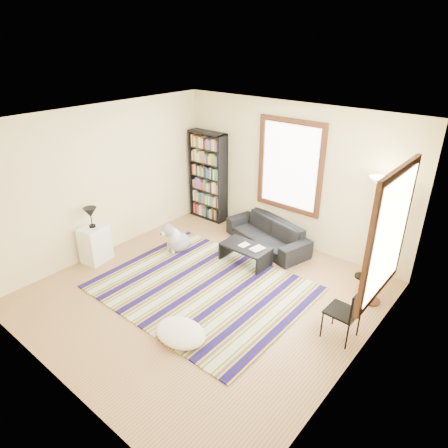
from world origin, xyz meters
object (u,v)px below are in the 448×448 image
Objects in this scene: bookshelf at (208,176)px; folding_chair at (342,312)px; sofa at (267,233)px; white_cabinet at (95,244)px; side_table at (374,288)px; floor_lamp at (370,230)px; floor_cushion at (181,333)px; dog at (178,236)px; coffee_table at (245,254)px.

folding_chair is (4.13, -1.85, -0.57)m from bookshelf.
sofa is 1.98m from bookshelf.
side_table is at bearing 14.06° from white_cabinet.
white_cabinet is (-4.09, -2.65, -0.58)m from floor_lamp.
folding_chair reaches higher than floor_cushion.
sofa reaches higher than floor_cushion.
side_table is at bearing -55.48° from floor_lamp.
side_table is 0.87× the size of dog.
side_table reaches higher than floor_cushion.
coffee_table is at bearing -69.81° from sofa.
coffee_table is 2.29m from floor_cushion.
bookshelf is at bearing 73.04° from white_cabinet.
folding_chair is at bearing -24.11° from bookshelf.
white_cabinet is at bearing -166.19° from folding_chair.
dog is at bearing 176.90° from folding_chair.
bookshelf is 2.86× the size of white_cabinet.
bookshelf reaches higher than floor_cushion.
floor_cushion is at bearing -53.75° from bookshelf.
folding_chair is (-0.05, -1.09, 0.16)m from side_table.
dog is at bearing 136.23° from floor_cushion.
folding_chair is at bearing -77.98° from floor_lamp.
bookshelf is 1.08× the size of floor_lamp.
folding_chair is 3.54m from dog.
sofa is 2.14× the size of folding_chair.
bookshelf is at bearing 121.66° from dog.
coffee_table is (1.89, -1.09, -0.82)m from bookshelf.
bookshelf is 2.34m from coffee_table.
floor_cushion is (0.62, -3.05, -0.17)m from sofa.
side_table is at bearing 8.27° from coffee_table.
side_table reaches higher than sofa.
floor_lamp is at bearing 26.19° from coffee_table.
floor_lamp is at bearing 124.52° from side_table.
bookshelf is at bearing 126.25° from floor_cushion.
white_cabinet reaches higher than coffee_table.
coffee_table is 1.05× the size of folding_chair.
bookshelf is 3.78m from floor_lamp.
bookshelf reaches higher than dog.
coffee_table is at bearing -171.73° from side_table.
sofa is 0.83m from coffee_table.
floor_lamp is 1.79m from folding_chair.
floor_lamp reaches higher than coffee_table.
coffee_table is 1.67× the size of side_table.
folding_chair is (1.69, 1.47, 0.33)m from floor_cushion.
folding_chair reaches higher than coffee_table.
sofa is 2.63× the size of white_cabinet.
white_cabinet is at bearing -115.54° from dog.
side_table is (4.18, -0.76, -0.73)m from bookshelf.
floor_lamp is 2.66× the size of white_cabinet.
coffee_table is 1.45× the size of dog.
floor_cushion is 2.55m from dog.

